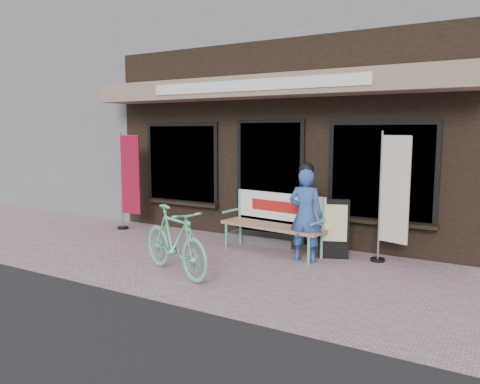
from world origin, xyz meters
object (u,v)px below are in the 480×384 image
Objects in this scene: bicycle at (175,241)px; nobori_red at (129,180)px; person at (306,213)px; menu_stand at (334,228)px; bench at (275,218)px; nobori_cream at (392,196)px.

nobori_red is at bearing 75.64° from bicycle.
person reaches higher than menu_stand.
menu_stand is (0.33, 0.37, -0.27)m from person.
nobori_cream reaches higher than bench.
bench is 0.94× the size of nobori_red.
nobori_red is (-3.97, 0.35, 0.27)m from person.
bicycle is at bearing -134.86° from person.
menu_stand is (1.64, 1.92, 0.00)m from bicycle.
menu_stand is at bearing -3.83° from nobori_red.
person is 2.05m from bicycle.
person is 0.96× the size of bicycle.
menu_stand is at bearing -19.29° from bicycle.
nobori_red reaches higher than menu_stand.
person is 1.30m from nobori_cream.
bench is at bearing 166.89° from menu_stand.
nobori_red is 5.15m from nobori_cream.
bench is at bearing -153.99° from nobori_cream.
bench is 0.71m from person.
person is (0.64, -0.24, 0.18)m from bench.
menu_stand is at bearing -153.35° from nobori_cream.
menu_stand is (4.30, 0.03, -0.54)m from nobori_red.
bicycle is 3.27m from nobori_cream.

